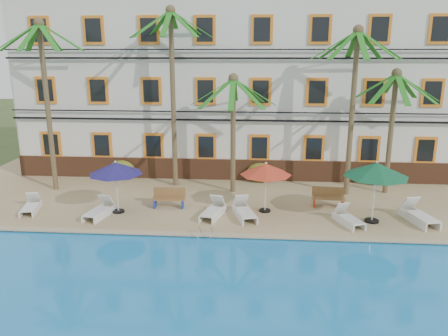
# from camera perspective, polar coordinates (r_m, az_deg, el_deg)

# --- Properties ---
(ground) EXTENTS (100.00, 100.00, 0.00)m
(ground) POSITION_cam_1_polar(r_m,az_deg,el_deg) (18.53, -0.11, -8.42)
(ground) COLOR #384C23
(ground) RESTS_ON ground
(pool_deck) EXTENTS (30.00, 12.00, 0.25)m
(pool_deck) POSITION_cam_1_polar(r_m,az_deg,el_deg) (23.15, 0.84, -3.21)
(pool_deck) COLOR tan
(pool_deck) RESTS_ON ground
(swimming_pool) EXTENTS (26.00, 12.00, 0.20)m
(swimming_pool) POSITION_cam_1_polar(r_m,az_deg,el_deg) (12.39, -2.76, -20.96)
(swimming_pool) COLOR #1B80CC
(swimming_pool) RESTS_ON ground
(pool_coping) EXTENTS (30.00, 0.35, 0.06)m
(pool_coping) POSITION_cam_1_polar(r_m,az_deg,el_deg) (17.59, -0.33, -8.75)
(pool_coping) COLOR tan
(pool_coping) RESTS_ON pool_deck
(hotel_building) EXTENTS (25.40, 6.44, 10.22)m
(hotel_building) POSITION_cam_1_polar(r_m,az_deg,el_deg) (27.03, 1.53, 10.80)
(hotel_building) COLOR silver
(hotel_building) RESTS_ON pool_deck
(palm_a) EXTENTS (4.26, 4.26, 8.69)m
(palm_a) POSITION_cam_1_polar(r_m,az_deg,el_deg) (23.98, -22.32, 10.12)
(palm_a) COLOR brown
(palm_a) RESTS_ON pool_deck
(palm_b) EXTENTS (4.26, 4.26, 9.33)m
(palm_b) POSITION_cam_1_polar(r_m,az_deg,el_deg) (23.09, -6.76, 11.87)
(palm_b) COLOR brown
(palm_b) RESTS_ON pool_deck
(palm_c) EXTENTS (4.26, 4.26, 6.08)m
(palm_c) POSITION_cam_1_polar(r_m,az_deg,el_deg) (22.01, 1.20, 6.87)
(palm_c) COLOR brown
(palm_c) RESTS_ON pool_deck
(palm_d) EXTENTS (4.26, 4.26, 8.32)m
(palm_d) POSITION_cam_1_polar(r_m,az_deg,el_deg) (22.33, 16.59, 9.78)
(palm_d) COLOR brown
(palm_d) RESTS_ON pool_deck
(palm_e) EXTENTS (4.26, 4.26, 6.33)m
(palm_e) POSITION_cam_1_polar(r_m,az_deg,el_deg) (23.35, 21.18, 6.71)
(palm_e) COLOR brown
(palm_e) RESTS_ON pool_deck
(shrub_left) EXTENTS (1.50, 0.90, 1.10)m
(shrub_left) POSITION_cam_1_polar(r_m,az_deg,el_deg) (25.61, -13.22, -0.24)
(shrub_left) COLOR #225017
(shrub_left) RESTS_ON pool_deck
(shrub_mid) EXTENTS (1.50, 0.90, 1.10)m
(shrub_mid) POSITION_cam_1_polar(r_m,az_deg,el_deg) (24.44, 4.74, -0.61)
(shrub_mid) COLOR #225017
(shrub_mid) RESTS_ON pool_deck
(shrub_right) EXTENTS (1.50, 0.90, 1.10)m
(shrub_right) POSITION_cam_1_polar(r_m,az_deg,el_deg) (25.33, 19.33, -0.87)
(shrub_right) COLOR #225017
(shrub_right) RESTS_ON pool_deck
(umbrella_blue) EXTENTS (2.42, 2.42, 2.42)m
(umbrella_blue) POSITION_cam_1_polar(r_m,az_deg,el_deg) (20.00, -13.97, -0.06)
(umbrella_blue) COLOR black
(umbrella_blue) RESTS_ON pool_deck
(umbrella_red) EXTENTS (2.33, 2.33, 2.34)m
(umbrella_red) POSITION_cam_1_polar(r_m,az_deg,el_deg) (19.62, 5.49, -0.19)
(umbrella_red) COLOR black
(umbrella_red) RESTS_ON pool_deck
(umbrella_green) EXTENTS (2.71, 2.71, 2.71)m
(umbrella_green) POSITION_cam_1_polar(r_m,az_deg,el_deg) (19.30, 19.28, -0.25)
(umbrella_green) COLOR black
(umbrella_green) RESTS_ON pool_deck
(lounger_a) EXTENTS (0.97, 1.78, 0.80)m
(lounger_a) POSITION_cam_1_polar(r_m,az_deg,el_deg) (21.92, -23.92, -4.56)
(lounger_a) COLOR silver
(lounger_a) RESTS_ON pool_deck
(lounger_b) EXTENTS (1.01, 1.93, 0.87)m
(lounger_b) POSITION_cam_1_polar(r_m,az_deg,el_deg) (20.24, -15.93, -5.32)
(lounger_b) COLOR silver
(lounger_b) RESTS_ON pool_deck
(lounger_c) EXTENTS (1.09, 1.94, 0.87)m
(lounger_c) POSITION_cam_1_polar(r_m,az_deg,el_deg) (19.45, -1.42, -5.56)
(lounger_c) COLOR silver
(lounger_c) RESTS_ON pool_deck
(lounger_d) EXTENTS (1.22, 2.04, 0.91)m
(lounger_d) POSITION_cam_1_polar(r_m,az_deg,el_deg) (19.36, 2.66, -5.64)
(lounger_d) COLOR silver
(lounger_d) RESTS_ON pool_deck
(lounger_e) EXTENTS (1.19, 1.83, 0.81)m
(lounger_e) POSITION_cam_1_polar(r_m,az_deg,el_deg) (19.38, 15.89, -6.30)
(lounger_e) COLOR silver
(lounger_e) RESTS_ON pool_deck
(lounger_f) EXTENTS (1.24, 2.17, 0.97)m
(lounger_f) POSITION_cam_1_polar(r_m,az_deg,el_deg) (20.62, 24.03, -5.61)
(lounger_f) COLOR silver
(lounger_f) RESTS_ON pool_deck
(bench_left) EXTENTS (1.52, 0.54, 0.93)m
(bench_left) POSITION_cam_1_polar(r_m,az_deg,el_deg) (20.69, -7.21, -3.84)
(bench_left) COLOR olive
(bench_left) RESTS_ON pool_deck
(bench_right) EXTENTS (1.54, 0.62, 0.93)m
(bench_right) POSITION_cam_1_polar(r_m,az_deg,el_deg) (21.20, 13.49, -3.68)
(bench_right) COLOR olive
(bench_right) RESTS_ON pool_deck
(pool_ladder) EXTENTS (0.54, 0.74, 0.74)m
(pool_ladder) POSITION_cam_1_polar(r_m,az_deg,el_deg) (17.57, -2.46, -8.90)
(pool_ladder) COLOR silver
(pool_ladder) RESTS_ON ground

